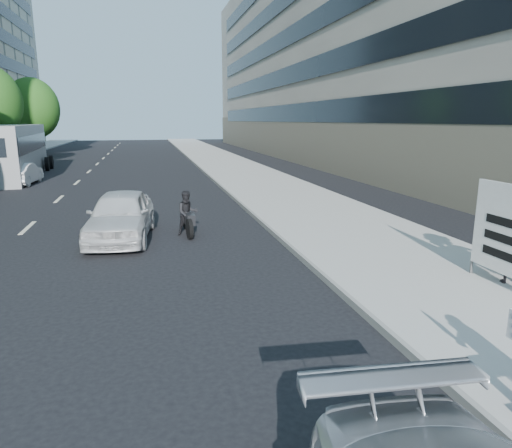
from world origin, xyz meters
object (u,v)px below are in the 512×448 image
object	(u,v)px
white_sedan_near	(121,215)
white_sedan_mid	(22,174)
motorcycle	(187,215)
bus	(13,152)

from	to	relation	value
white_sedan_near	white_sedan_mid	xyz separation A→B (m)	(-6.12, 14.10, -0.14)
white_sedan_near	motorcycle	xyz separation A→B (m)	(2.05, 0.11, -0.12)
motorcycle	bus	world-z (taller)	bus
white_sedan_mid	motorcycle	distance (m)	16.20
white_sedan_near	bus	bearing A→B (deg)	118.39
white_sedan_mid	motorcycle	world-z (taller)	motorcycle
white_sedan_near	white_sedan_mid	bearing A→B (deg)	119.28
white_sedan_near	white_sedan_mid	size ratio (longest dim) A/B	1.18
white_sedan_mid	motorcycle	xyz separation A→B (m)	(8.16, -14.00, 0.02)
bus	white_sedan_mid	bearing A→B (deg)	-75.42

